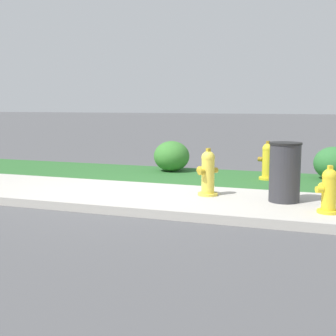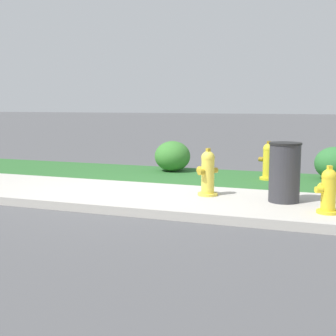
{
  "view_description": "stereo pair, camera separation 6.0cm",
  "coord_description": "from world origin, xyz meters",
  "px_view_note": "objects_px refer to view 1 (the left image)",
  "views": [
    {
      "loc": [
        3.05,
        -6.74,
        1.46
      ],
      "look_at": [
        0.48,
        0.49,
        0.4
      ],
      "focal_mm": 50.0,
      "sensor_mm": 36.0,
      "label": 1
    },
    {
      "loc": [
        3.11,
        -6.72,
        1.46
      ],
      "look_at": [
        0.48,
        0.49,
        0.4
      ],
      "focal_mm": 50.0,
      "sensor_mm": 36.0,
      "label": 2
    }
  ],
  "objects_px": {
    "fire_hydrant_mid_block": "(268,161)",
    "shrub_bush_near_lamp": "(333,163)",
    "fire_hydrant_across_street": "(208,173)",
    "fire_hydrant_near_corner": "(329,191)",
    "trash_bin": "(285,172)",
    "shrub_bush_mid_verge": "(172,156)"
  },
  "relations": [
    {
      "from": "fire_hydrant_near_corner",
      "to": "shrub_bush_near_lamp",
      "type": "distance_m",
      "value": 3.02
    },
    {
      "from": "fire_hydrant_across_street",
      "to": "fire_hydrant_near_corner",
      "type": "relative_size",
      "value": 1.17
    },
    {
      "from": "fire_hydrant_mid_block",
      "to": "trash_bin",
      "type": "bearing_deg",
      "value": -57.93
    },
    {
      "from": "shrub_bush_mid_verge",
      "to": "shrub_bush_near_lamp",
      "type": "bearing_deg",
      "value": -0.02
    },
    {
      "from": "fire_hydrant_mid_block",
      "to": "shrub_bush_mid_verge",
      "type": "relative_size",
      "value": 0.97
    },
    {
      "from": "fire_hydrant_near_corner",
      "to": "trash_bin",
      "type": "relative_size",
      "value": 0.73
    },
    {
      "from": "fire_hydrant_across_street",
      "to": "shrub_bush_near_lamp",
      "type": "distance_m",
      "value": 3.04
    },
    {
      "from": "fire_hydrant_mid_block",
      "to": "shrub_bush_near_lamp",
      "type": "height_order",
      "value": "fire_hydrant_mid_block"
    },
    {
      "from": "fire_hydrant_near_corner",
      "to": "shrub_bush_near_lamp",
      "type": "xyz_separation_m",
      "value": [
        0.05,
        3.02,
        0.01
      ]
    },
    {
      "from": "fire_hydrant_across_street",
      "to": "fire_hydrant_near_corner",
      "type": "xyz_separation_m",
      "value": [
        1.83,
        -0.63,
        -0.06
      ]
    },
    {
      "from": "trash_bin",
      "to": "shrub_bush_mid_verge",
      "type": "distance_m",
      "value": 3.62
    },
    {
      "from": "fire_hydrant_near_corner",
      "to": "shrub_bush_near_lamp",
      "type": "height_order",
      "value": "fire_hydrant_near_corner"
    },
    {
      "from": "trash_bin",
      "to": "shrub_bush_near_lamp",
      "type": "xyz_separation_m",
      "value": [
        0.68,
        2.48,
        -0.13
      ]
    },
    {
      "from": "shrub_bush_near_lamp",
      "to": "fire_hydrant_mid_block",
      "type": "bearing_deg",
      "value": -159.11
    },
    {
      "from": "fire_hydrant_across_street",
      "to": "shrub_bush_mid_verge",
      "type": "height_order",
      "value": "fire_hydrant_across_street"
    },
    {
      "from": "trash_bin",
      "to": "shrub_bush_near_lamp",
      "type": "height_order",
      "value": "trash_bin"
    },
    {
      "from": "fire_hydrant_mid_block",
      "to": "trash_bin",
      "type": "xyz_separation_m",
      "value": [
        0.52,
        -2.02,
        0.09
      ]
    },
    {
      "from": "fire_hydrant_across_street",
      "to": "shrub_bush_near_lamp",
      "type": "bearing_deg",
      "value": -8.09
    },
    {
      "from": "fire_hydrant_across_street",
      "to": "fire_hydrant_near_corner",
      "type": "bearing_deg",
      "value": -79.05
    },
    {
      "from": "fire_hydrant_near_corner",
      "to": "fire_hydrant_mid_block",
      "type": "bearing_deg",
      "value": 83.28
    },
    {
      "from": "shrub_bush_near_lamp",
      "to": "shrub_bush_mid_verge",
      "type": "xyz_separation_m",
      "value": [
        -3.31,
        0.0,
        0.01
      ]
    },
    {
      "from": "fire_hydrant_across_street",
      "to": "fire_hydrant_mid_block",
      "type": "xyz_separation_m",
      "value": [
        0.68,
        1.94,
        -0.01
      ]
    }
  ]
}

